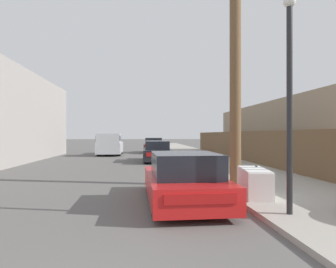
% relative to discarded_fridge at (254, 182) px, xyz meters
% --- Properties ---
extents(sidewalk_curb, '(4.20, 63.00, 0.12)m').
position_rel_discarded_fridge_xyz_m(sidewalk_curb, '(1.52, 17.34, -0.42)').
color(sidewalk_curb, '#9E998E').
rests_on(sidewalk_curb, ground).
extents(discarded_fridge, '(0.88, 1.72, 0.75)m').
position_rel_discarded_fridge_xyz_m(discarded_fridge, '(0.00, 0.00, 0.00)').
color(discarded_fridge, white).
rests_on(discarded_fridge, sidewalk_curb).
extents(parked_sports_car_red, '(1.91, 4.33, 1.31)m').
position_rel_discarded_fridge_xyz_m(parked_sports_car_red, '(-1.94, -0.15, 0.11)').
color(parked_sports_car_red, red).
rests_on(parked_sports_car_red, ground).
extents(car_parked_mid, '(1.90, 4.74, 1.34)m').
position_rel_discarded_fridge_xyz_m(car_parked_mid, '(-1.98, 11.84, 0.15)').
color(car_parked_mid, black).
rests_on(car_parked_mid, ground).
extents(car_parked_far, '(2.01, 4.75, 1.44)m').
position_rel_discarded_fridge_xyz_m(car_parked_far, '(-1.81, 21.06, 0.19)').
color(car_parked_far, '#5B1E19').
rests_on(car_parked_far, ground).
extents(pickup_truck, '(2.04, 5.31, 1.82)m').
position_rel_discarded_fridge_xyz_m(pickup_truck, '(-5.68, 18.08, 0.42)').
color(pickup_truck, silver).
rests_on(pickup_truck, ground).
extents(utility_pole, '(1.80, 0.39, 8.36)m').
position_rel_discarded_fridge_xyz_m(utility_pole, '(0.19, 2.21, 3.88)').
color(utility_pole, brown).
rests_on(utility_pole, sidewalk_curb).
extents(street_lamp, '(0.26, 0.26, 4.55)m').
position_rel_discarded_fridge_xyz_m(street_lamp, '(0.04, -1.85, 2.29)').
color(street_lamp, '#232326').
rests_on(street_lamp, sidewalk_curb).
extents(wooden_fence, '(0.08, 31.83, 1.84)m').
position_rel_discarded_fridge_xyz_m(wooden_fence, '(3.47, 8.62, 0.56)').
color(wooden_fence, brown).
rests_on(wooden_fence, sidewalk_curb).
extents(building_right_house, '(6.00, 20.20, 4.16)m').
position_rel_discarded_fridge_xyz_m(building_right_house, '(9.08, 14.66, 1.59)').
color(building_right_house, gray).
rests_on(building_right_house, ground).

